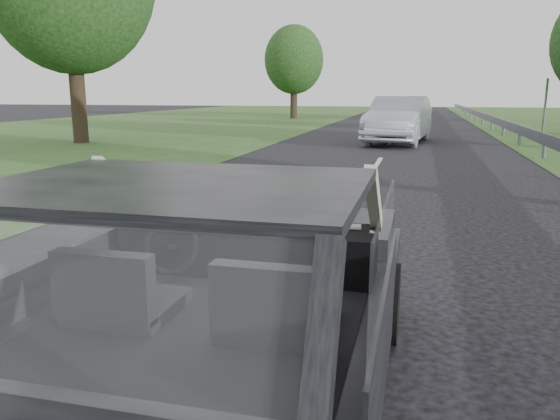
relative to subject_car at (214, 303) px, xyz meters
The scene contains 10 objects.
subject_car is the anchor object (origin of this frame).
dashboard 0.64m from the subject_car, 90.00° to the left, with size 1.58×0.45×0.30m, color black.
driver_seat 0.52m from the subject_car, 144.06° to the right, with size 0.50×0.72×0.42m, color black.
passenger_seat 0.52m from the subject_car, 35.94° to the right, with size 0.50×0.72×0.42m, color black.
steering_wheel 0.55m from the subject_car, 140.48° to the left, with size 0.36×0.36×0.04m, color black.
cat 0.74m from the subject_car, 72.89° to the left, with size 0.62×0.19×0.28m, color gray.
other_car 17.92m from the subject_car, 89.14° to the left, with size 2.02×5.12×1.68m, color silver.
highway_sign 24.78m from the subject_car, 75.21° to the left, with size 0.10×0.97×2.41m, color #0E6526.
tree_5 19.06m from the subject_car, 126.04° to the left, with size 5.92×5.92×8.97m, color black, non-canonical shape.
tree_6 36.48m from the subject_car, 102.16° to the left, with size 4.09×4.09×6.19m, color black, non-canonical shape.
Camera 1 is at (1.01, -2.56, 1.82)m, focal length 35.00 mm.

